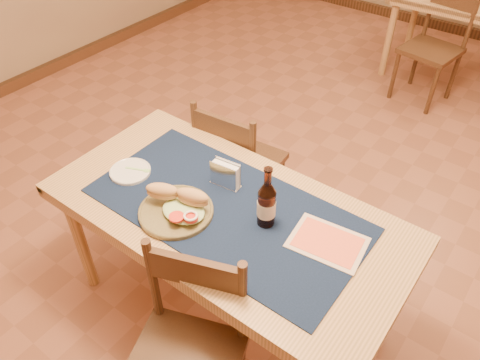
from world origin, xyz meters
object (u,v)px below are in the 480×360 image
Objects in this scene: main_table at (227,223)px; chair_main_far at (238,163)px; napkin_holder at (225,175)px; beer_bottle at (267,204)px; chair_main_near at (187,354)px; sandwich_plate at (178,207)px.

main_table is 0.69m from chair_main_far.
chair_main_far is 6.10× the size of napkin_holder.
chair_main_far is 3.09× the size of beer_bottle.
chair_main_far is 1.20m from chair_main_near.
chair_main_far is 0.62m from napkin_holder.
beer_bottle is (-0.01, 0.54, 0.39)m from chair_main_near.
sandwich_plate is at bearing -100.57° from napkin_holder.
napkin_holder is (-0.10, 0.12, 0.15)m from main_table.
main_table is 0.27m from beer_bottle.
chair_main_far reaches higher than napkin_holder.
chair_main_far is at bearing 135.96° from beer_bottle.
chair_main_near is 6.20× the size of napkin_holder.
sandwich_plate is 0.27m from napkin_holder.
chair_main_far reaches higher than sandwich_plate.
chair_main_near is at bearing -88.82° from beer_bottle.
napkin_holder is (-0.29, 0.63, 0.34)m from chair_main_near.
napkin_holder is at bearing 162.98° from beer_bottle.
chair_main_near reaches higher than chair_main_far.
chair_main_far is at bearing 122.74° from main_table.
beer_bottle is (0.18, 0.04, 0.20)m from main_table.
chair_main_near is at bearing -65.04° from napkin_holder.
sandwich_plate is 2.18× the size of napkin_holder.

